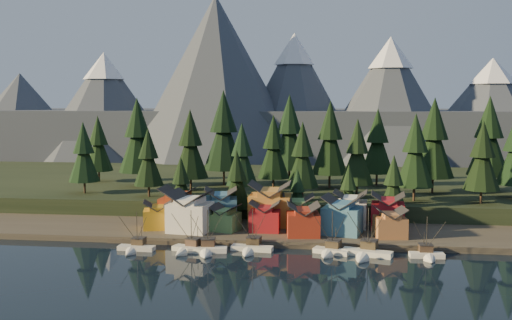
# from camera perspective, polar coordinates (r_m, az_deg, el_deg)

# --- Properties ---
(ground) EXTENTS (500.00, 500.00, 0.00)m
(ground) POSITION_cam_1_polar(r_m,az_deg,el_deg) (121.80, 0.76, -10.51)
(ground) COLOR black
(ground) RESTS_ON ground
(shore_strip) EXTENTS (400.00, 50.00, 1.50)m
(shore_strip) POSITION_cam_1_polar(r_m,az_deg,el_deg) (160.26, 2.34, -6.28)
(shore_strip) COLOR #3A332A
(shore_strip) RESTS_ON ground
(hillside) EXTENTS (420.00, 100.00, 6.00)m
(hillside) POSITION_cam_1_polar(r_m,az_deg,el_deg) (208.96, 3.47, -2.84)
(hillside) COLOR black
(hillside) RESTS_ON ground
(dock) EXTENTS (80.00, 4.00, 1.00)m
(dock) POSITION_cam_1_polar(r_m,az_deg,el_deg) (137.51, 1.52, -8.40)
(dock) COLOR #4E4337
(dock) RESTS_ON ground
(mountain_ridge) EXTENTS (560.00, 190.00, 90.00)m
(mountain_ridge) POSITION_cam_1_polar(r_m,az_deg,el_deg) (330.37, 4.12, 4.31)
(mountain_ridge) COLOR #4D5563
(mountain_ridge) RESTS_ON ground
(boat_0) EXTENTS (8.90, 9.61, 9.92)m
(boat_0) POSITION_cam_1_polar(r_m,az_deg,el_deg) (135.57, -12.04, -8.14)
(boat_0) COLOR beige
(boat_0) RESTS_ON ground
(boat_1) EXTENTS (9.12, 9.62, 10.60)m
(boat_1) POSITION_cam_1_polar(r_m,az_deg,el_deg) (132.56, -6.83, -8.28)
(boat_1) COLOR beige
(boat_1) RESTS_ON ground
(boat_2) EXTENTS (9.38, 10.05, 10.85)m
(boat_2) POSITION_cam_1_polar(r_m,az_deg,el_deg) (131.35, -4.92, -8.39)
(boat_2) COLOR white
(boat_2) RESTS_ON ground
(boat_3) EXTENTS (10.20, 10.91, 10.75)m
(boat_3) POSITION_cam_1_polar(r_m,az_deg,el_deg) (132.17, -0.52, -8.33)
(boat_3) COLOR silver
(boat_3) RESTS_ON ground
(boat_4) EXTENTS (8.77, 9.35, 10.82)m
(boat_4) POSITION_cam_1_polar(r_m,az_deg,el_deg) (130.83, 7.43, -8.43)
(boat_4) COLOR white
(boat_4) RESTS_ON ground
(boat_5) EXTENTS (11.81, 12.30, 11.93)m
(boat_5) POSITION_cam_1_polar(r_m,az_deg,el_deg) (130.08, 10.93, -8.58)
(boat_5) COLOR white
(boat_5) RESTS_ON ground
(boat_6) EXTENTS (7.80, 8.45, 10.13)m
(boat_6) POSITION_cam_1_polar(r_m,az_deg,el_deg) (132.12, 16.79, -8.55)
(boat_6) COLOR white
(boat_6) RESTS_ON ground
(house_front_0) EXTENTS (8.79, 8.51, 7.27)m
(house_front_0) POSITION_cam_1_polar(r_m,az_deg,el_deg) (150.90, -9.78, -5.34)
(house_front_0) COLOR #C28B1B
(house_front_0) RESTS_ON shore_strip
(house_front_1) EXTENTS (11.29, 10.95, 10.35)m
(house_front_1) POSITION_cam_1_polar(r_m,az_deg,el_deg) (146.26, -6.61, -5.00)
(house_front_1) COLOR silver
(house_front_1) RESTS_ON shore_strip
(house_front_2) EXTENTS (8.20, 8.24, 6.59)m
(house_front_2) POSITION_cam_1_polar(r_m,az_deg,el_deg) (146.72, -3.13, -5.72)
(house_front_2) COLOR #598849
(house_front_2) RESTS_ON shore_strip
(house_front_3) EXTENTS (7.61, 7.25, 7.71)m
(house_front_3) POSITION_cam_1_polar(r_m,az_deg,el_deg) (145.91, 0.90, -5.54)
(house_front_3) COLOR maroon
(house_front_3) RESTS_ON shore_strip
(house_front_4) EXTENTS (8.69, 9.24, 8.00)m
(house_front_4) POSITION_cam_1_polar(r_m,az_deg,el_deg) (141.43, 4.74, -5.86)
(house_front_4) COLOR maroon
(house_front_4) RESTS_ON shore_strip
(house_front_5) EXTENTS (10.91, 10.31, 9.61)m
(house_front_5) POSITION_cam_1_polar(r_m,az_deg,el_deg) (144.00, 8.60, -5.36)
(house_front_5) COLOR teal
(house_front_5) RESTS_ON shore_strip
(house_front_6) EXTENTS (8.14, 7.80, 7.24)m
(house_front_6) POSITION_cam_1_polar(r_m,az_deg,el_deg) (142.93, 13.27, -6.04)
(house_front_6) COLOR #AC6C3D
(house_front_6) RESTS_ON shore_strip
(house_back_0) EXTENTS (9.63, 9.28, 10.04)m
(house_back_0) POSITION_cam_1_polar(r_m,az_deg,el_deg) (155.60, -7.74, -4.43)
(house_back_0) COLOR maroon
(house_back_0) RESTS_ON shore_strip
(house_back_1) EXTENTS (9.98, 10.07, 9.72)m
(house_back_1) POSITION_cam_1_polar(r_m,az_deg,el_deg) (155.15, -3.53, -4.48)
(house_back_1) COLOR #396687
(house_back_1) RESTS_ON shore_strip
(house_back_2) EXTENTS (11.00, 10.11, 11.56)m
(house_back_2) POSITION_cam_1_polar(r_m,az_deg,el_deg) (152.45, 1.40, -4.28)
(house_back_2) COLOR #C27E32
(house_back_2) RESTS_ON shore_strip
(house_back_3) EXTENTS (8.86, 8.03, 8.43)m
(house_back_3) POSITION_cam_1_polar(r_m,az_deg,el_deg) (152.06, 4.23, -4.95)
(house_back_3) COLOR #507F45
(house_back_3) RESTS_ON shore_strip
(house_back_4) EXTENTS (9.45, 9.14, 9.46)m
(house_back_4) POSITION_cam_1_polar(r_m,az_deg,el_deg) (152.99, 9.40, -4.74)
(house_back_4) COLOR white
(house_back_4) RESTS_ON shore_strip
(house_back_5) EXTENTS (9.10, 9.19, 9.37)m
(house_back_5) POSITION_cam_1_polar(r_m,az_deg,el_deg) (151.90, 13.04, -4.91)
(house_back_5) COLOR maroon
(house_back_5) RESTS_ON shore_strip
(tree_hill_0) EXTENTS (9.60, 9.60, 22.37)m
(tree_hill_0) POSITION_cam_1_polar(r_m,az_deg,el_deg) (184.79, -16.85, 0.56)
(tree_hill_0) COLOR #332319
(tree_hill_0) RESTS_ON hillside
(tree_hill_1) EXTENTS (12.84, 12.84, 29.90)m
(tree_hill_1) POSITION_cam_1_polar(r_m,az_deg,el_deg) (195.00, -11.75, 2.16)
(tree_hill_1) COLOR #332319
(tree_hill_1) RESTS_ON hillside
(tree_hill_2) EXTENTS (8.90, 8.90, 20.73)m
(tree_hill_2) POSITION_cam_1_polar(r_m,az_deg,el_deg) (173.33, -10.71, 0.08)
(tree_hill_2) COLOR #332319
(tree_hill_2) RESTS_ON hillside
(tree_hill_3) EXTENTS (11.21, 11.21, 26.12)m
(tree_hill_3) POSITION_cam_1_polar(r_m,az_deg,el_deg) (181.89, -6.57, 1.34)
(tree_hill_3) COLOR #332319
(tree_hill_3) RESTS_ON hillside
(tree_hill_4) EXTENTS (13.95, 13.95, 32.50)m
(tree_hill_4) POSITION_cam_1_polar(r_m,az_deg,el_deg) (194.66, -3.25, 2.68)
(tree_hill_4) COLOR #332319
(tree_hill_4) RESTS_ON hillside
(tree_hill_5) EXTENTS (9.57, 9.57, 22.29)m
(tree_hill_5) POSITION_cam_1_polar(r_m,az_deg,el_deg) (168.83, -1.42, 0.32)
(tree_hill_5) COLOR #332319
(tree_hill_5) RESTS_ON hillside
(tree_hill_6) EXTENTS (10.43, 10.43, 24.30)m
(tree_hill_6) POSITION_cam_1_polar(r_m,az_deg,el_deg) (182.62, 1.76, 1.08)
(tree_hill_6) COLOR #332319
(tree_hill_6) RESTS_ON hillside
(tree_hill_7) EXTENTS (9.80, 9.80, 22.83)m
(tree_hill_7) POSITION_cam_1_polar(r_m,az_deg,el_deg) (165.12, 4.67, 0.29)
(tree_hill_7) COLOR #332319
(tree_hill_7) RESTS_ON hillside
(tree_hill_8) EXTENTS (12.41, 12.41, 28.91)m
(tree_hill_8) POSITION_cam_1_polar(r_m,az_deg,el_deg) (188.65, 7.41, 1.95)
(tree_hill_8) COLOR #332319
(tree_hill_8) RESTS_ON hillside
(tree_hill_9) EXTENTS (10.11, 10.11, 23.55)m
(tree_hill_9) POSITION_cam_1_polar(r_m,az_deg,el_deg) (172.17, 10.09, 0.57)
(tree_hill_9) COLOR #332319
(tree_hill_9) RESTS_ON hillside
(tree_hill_10) EXTENTS (11.30, 11.30, 26.33)m
(tree_hill_10) POSITION_cam_1_polar(r_m,az_deg,el_deg) (197.48, 12.04, 1.63)
(tree_hill_10) COLOR #332319
(tree_hill_10) RESTS_ON hillside
(tree_hill_11) EXTENTS (10.84, 10.84, 25.25)m
(tree_hill_11) POSITION_cam_1_polar(r_m,az_deg,el_deg) (168.75, 15.62, 0.66)
(tree_hill_11) COLOR #332319
(tree_hill_11) RESTS_ON hillside
(tree_hill_12) EXTENTS (12.85, 12.85, 29.94)m
(tree_hill_12) POSITION_cam_1_polar(r_m,az_deg,el_deg) (185.62, 17.36, 1.85)
(tree_hill_12) COLOR #332319
(tree_hill_12) RESTS_ON hillside
(tree_hill_13) EXTENTS (10.01, 10.01, 23.32)m
(tree_hill_13) POSITION_cam_1_polar(r_m,az_deg,el_deg) (170.53, 21.70, 0.16)
(tree_hill_13) COLOR #332319
(tree_hill_13) RESTS_ON hillside
(tree_hill_14) EXTENTS (13.06, 13.06, 30.43)m
(tree_hill_14) POSITION_cam_1_polar(r_m,az_deg,el_deg) (195.43, 22.25, 1.94)
(tree_hill_14) COLOR #332319
(tree_hill_14) RESTS_ON hillside
(tree_hill_15) EXTENTS (13.39, 13.39, 31.19)m
(tree_hill_15) POSITION_cam_1_polar(r_m,az_deg,el_deg) (198.96, 3.36, 2.54)
(tree_hill_15) COLOR #332319
(tree_hill_15) RESTS_ON hillside
(tree_hill_16) EXTENTS (10.14, 10.14, 23.62)m
(tree_hill_16) POSITION_cam_1_polar(r_m,az_deg,el_deg) (210.92, -15.49, 1.39)
(tree_hill_16) COLOR #332319
(tree_hill_16) RESTS_ON hillside
(tree_shore_0) EXTENTS (7.52, 7.52, 17.51)m
(tree_shore_0) POSITION_cam_1_polar(r_m,az_deg,el_deg) (163.11, -7.51, -2.43)
(tree_shore_0) COLOR #332319
(tree_shore_0) RESTS_ON shore_strip
(tree_shore_1) EXTENTS (8.40, 8.40, 19.58)m
(tree_shore_1) POSITION_cam_1_polar(r_m,az_deg,el_deg) (159.70, -1.94, -2.15)
(tree_shore_1) COLOR #332319
(tree_shore_1) RESTS_ON shore_strip
(tree_shore_2) EXTENTS (6.22, 6.22, 14.49)m
(tree_shore_2) POSITION_cam_1_polar(r_m,az_deg,el_deg) (158.37, 4.16, -3.25)
(tree_shore_2) COLOR #332319
(tree_shore_2) RESTS_ON shore_strip
(tree_shore_3) EXTENTS (6.87, 6.87, 15.99)m
(tree_shore_3) POSITION_cam_1_polar(r_m,az_deg,el_deg) (158.17, 9.24, -3.02)
(tree_shore_3) COLOR #332319
(tree_shore_3) RESTS_ON shore_strip
(tree_shore_4) EXTENTS (8.03, 8.03, 18.70)m
(tree_shore_4) POSITION_cam_1_polar(r_m,az_deg,el_deg) (158.88, 13.58, -2.52)
(tree_shore_4) COLOR #332319
(tree_shore_4) RESTS_ON shore_strip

